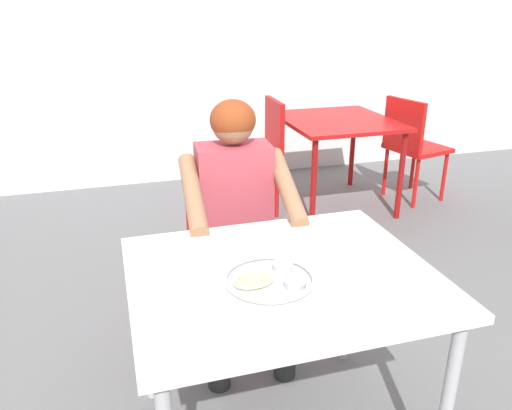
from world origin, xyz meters
TOP-DOWN VIEW (x-y plane):
  - table_foreground at (-0.02, 0.04)m, footprint 1.02×0.85m
  - thali_tray at (-0.08, -0.02)m, footprint 0.30×0.30m
  - chair_foreground at (0.00, 0.89)m, footprint 0.45×0.43m
  - diner_foreground at (-0.01, 0.67)m, footprint 0.51×0.57m
  - table_background_red at (1.22, 2.22)m, footprint 0.84×0.94m
  - chair_red_left at (0.60, 2.28)m, footprint 0.42×0.44m
  - chair_red_right at (1.86, 2.16)m, footprint 0.50×0.52m

SIDE VIEW (x-z plane):
  - chair_foreground at x=0.00m, z-range 0.07..0.89m
  - chair_red_right at x=1.86m, z-range 0.08..0.94m
  - chair_red_left at x=0.60m, z-range 0.07..0.97m
  - table_background_red at x=1.22m, z-range 0.28..1.00m
  - table_foreground at x=-0.02m, z-range 0.29..1.02m
  - diner_foreground at x=-0.01m, z-range 0.11..1.30m
  - thali_tray at x=-0.08m, z-range 0.73..0.76m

